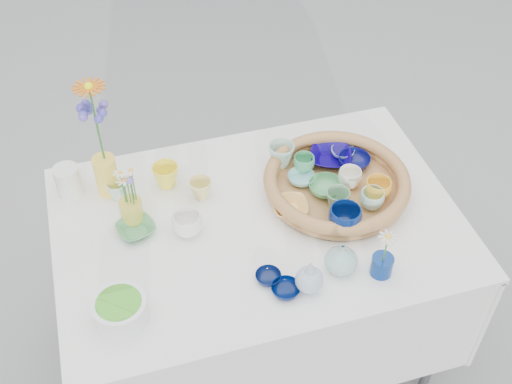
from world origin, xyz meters
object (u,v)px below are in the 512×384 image
object	(u,v)px
bud_vase_seafoam	(341,258)
tall_vase_yellow	(107,175)
display_table	(257,352)
wicker_tray	(336,183)

from	to	relation	value
bud_vase_seafoam	tall_vase_yellow	bearing A→B (deg)	139.50
display_table	bud_vase_seafoam	size ratio (longest dim) A/B	12.57
bud_vase_seafoam	tall_vase_yellow	size ratio (longest dim) A/B	0.72
wicker_tray	tall_vase_yellow	distance (m)	0.74
wicker_tray	tall_vase_yellow	xyz separation A→B (m)	(-0.71, 0.21, 0.03)
display_table	wicker_tray	distance (m)	0.85
wicker_tray	bud_vase_seafoam	world-z (taller)	bud_vase_seafoam
display_table	tall_vase_yellow	distance (m)	0.97
wicker_tray	display_table	bearing A→B (deg)	-169.88
tall_vase_yellow	wicker_tray	bearing A→B (deg)	-16.67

